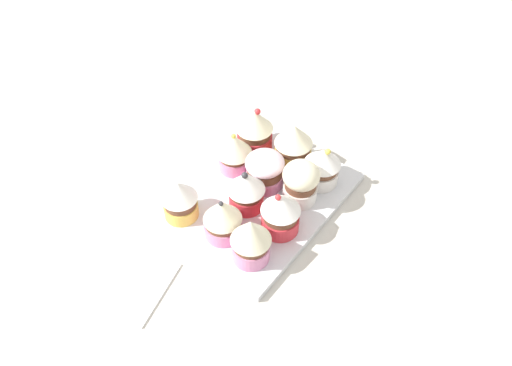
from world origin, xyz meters
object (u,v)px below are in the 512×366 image
cupcake_7 (322,165)px  napkin (131,282)px  cupcake_9 (281,212)px  cupcake_3 (295,144)px  cupcake_0 (255,129)px  baking_tray (256,198)px  cupcake_2 (180,199)px  cupcake_8 (301,182)px  cupcake_4 (265,170)px  cupcake_5 (247,189)px  cupcake_1 (234,151)px  cupcake_6 (223,218)px  cupcake_10 (251,239)px

cupcake_7 → napkin: cupcake_7 is taller
cupcake_7 → cupcake_9: (12.00, 0.40, 0.08)cm
cupcake_3 → cupcake_9: size_ratio=1.00×
cupcake_0 → napkin: size_ratio=0.75×
baking_tray → cupcake_2: size_ratio=4.11×
cupcake_8 → cupcake_3: bearing=-139.5°
baking_tray → cupcake_8: (-3.71, 5.85, 4.48)cm
cupcake_9 → cupcake_2: bearing=-63.0°
baking_tray → cupcake_9: cupcake_9 is taller
cupcake_4 → cupcake_5: (5.50, 0.66, 0.58)cm
cupcake_1 → cupcake_3: size_ratio=0.97×
cupcake_5 → cupcake_0: bearing=-147.9°
cupcake_7 → cupcake_8: size_ratio=0.98×
cupcake_5 → cupcake_9: 6.77cm
cupcake_1 → napkin: 26.60cm
baking_tray → cupcake_1: bearing=-113.9°
cupcake_6 → cupcake_9: size_ratio=0.97×
cupcake_5 → cupcake_6: 6.47cm
cupcake_0 → cupcake_7: bearing=89.8°
cupcake_0 → cupcake_3: size_ratio=1.09×
cupcake_8 → cupcake_9: bearing=8.5°
cupcake_4 → cupcake_7: cupcake_7 is taller
cupcake_0 → cupcake_6: cupcake_0 is taller
cupcake_5 → napkin: 21.72cm
baking_tray → cupcake_8: size_ratio=3.91×
cupcake_1 → cupcake_5: size_ratio=0.98×
cupcake_10 → cupcake_9: bearing=177.5°
cupcake_0 → cupcake_3: bearing=99.9°
baking_tray → napkin: (23.14, -4.66, -0.30)cm
cupcake_8 → cupcake_10: cupcake_10 is taller
cupcake_4 → napkin: (26.17, -4.11, -4.07)cm
baking_tray → cupcake_2: bearing=-34.3°
cupcake_4 → cupcake_6: bearing=5.8°
cupcake_0 → cupcake_8: bearing=67.8°
cupcake_8 → napkin: (26.85, -10.51, -4.78)cm
cupcake_0 → cupcake_4: 8.89cm
cupcake_4 → baking_tray: bearing=10.3°
napkin → cupcake_3: bearing=171.6°
cupcake_4 → napkin: 26.80cm
cupcake_0 → cupcake_1: cupcake_0 is taller
cupcake_5 → cupcake_9: bearing=85.1°
cupcake_6 → cupcake_8: cupcake_8 is taller
cupcake_0 → cupcake_2: size_ratio=1.16×
cupcake_0 → cupcake_6: bearing=23.4°
cupcake_5 → cupcake_7: (-11.42, 6.35, -0.10)cm
cupcake_3 → cupcake_2: bearing=-19.2°
napkin → cupcake_2: bearing=-170.6°
cupcake_4 → cupcake_6: 12.02cm
cupcake_3 → cupcake_8: bearing=40.5°
cupcake_2 → cupcake_5: cupcake_5 is taller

